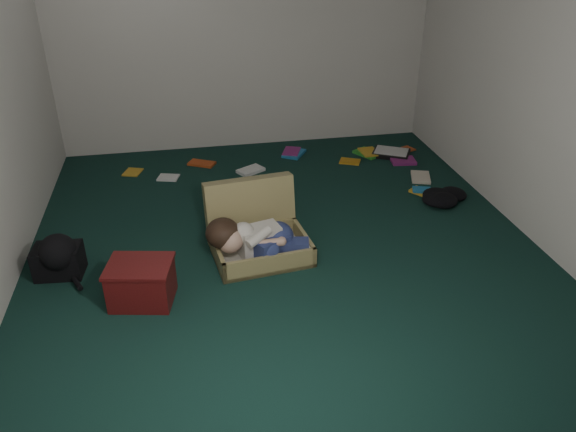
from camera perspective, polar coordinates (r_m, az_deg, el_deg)
name	(u,v)px	position (r m, az deg, el deg)	size (l,w,h in m)	color
floor	(284,245)	(4.52, -0.36, -2.99)	(4.50, 4.50, 0.00)	black
wall_back	(244,27)	(6.16, -4.50, 18.63)	(4.50, 4.50, 0.00)	silver
wall_front	(403,262)	(2.00, 11.61, -4.65)	(4.50, 4.50, 0.00)	silver
wall_right	(545,72)	(4.77, 24.61, 13.18)	(4.50, 4.50, 0.00)	silver
suitcase	(257,231)	(4.41, -3.22, -1.55)	(0.80, 0.78, 0.53)	#968952
person	(256,239)	(4.22, -3.25, -2.33)	(0.79, 0.38, 0.33)	silver
maroon_bin	(141,283)	(3.96, -14.67, -6.57)	(0.49, 0.42, 0.30)	#4D1010
backpack	(58,260)	(4.44, -22.30, -4.13)	(0.42, 0.34, 0.25)	black
clothing_pile	(448,197)	(5.33, 15.97, 1.85)	(0.40, 0.33, 0.13)	black
paper_tray	(391,153)	(6.28, 10.44, 6.31)	(0.48, 0.44, 0.05)	black
book_scatter	(311,166)	(5.90, 2.33, 5.10)	(3.19, 1.42, 0.02)	gold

